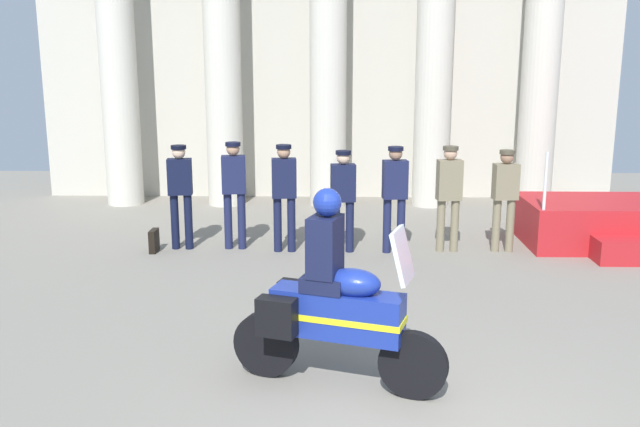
% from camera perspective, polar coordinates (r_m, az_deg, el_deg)
% --- Properties ---
extents(colonnade_backdrop, '(12.43, 1.60, 7.63)m').
position_cam_1_polar(colonnade_backdrop, '(15.07, 0.69, 15.89)').
color(colonnade_backdrop, beige).
rests_on(colonnade_backdrop, ground_plane).
extents(reviewing_stand, '(3.54, 2.11, 1.64)m').
position_cam_1_polar(reviewing_stand, '(12.61, 24.16, -0.84)').
color(reviewing_stand, '#B21E23').
rests_on(reviewing_stand, ground_plane).
extents(officer_in_row_0, '(0.40, 0.26, 1.69)m').
position_cam_1_polar(officer_in_row_0, '(11.42, -11.28, 2.02)').
color(officer_in_row_0, black).
rests_on(officer_in_row_0, ground_plane).
extents(officer_in_row_1, '(0.40, 0.26, 1.73)m').
position_cam_1_polar(officer_in_row_1, '(11.29, -7.00, 2.20)').
color(officer_in_row_1, '#191E42').
rests_on(officer_in_row_1, ground_plane).
extents(officer_in_row_2, '(0.40, 0.26, 1.71)m').
position_cam_1_polar(officer_in_row_2, '(11.05, -2.93, 1.98)').
color(officer_in_row_2, '#141938').
rests_on(officer_in_row_2, ground_plane).
extents(officer_in_row_3, '(0.40, 0.26, 1.63)m').
position_cam_1_polar(officer_in_row_3, '(11.03, 1.88, 1.69)').
color(officer_in_row_3, '#141938').
rests_on(officer_in_row_3, ground_plane).
extents(officer_in_row_4, '(0.40, 0.26, 1.69)m').
position_cam_1_polar(officer_in_row_4, '(11.04, 6.09, 1.85)').
color(officer_in_row_4, '#191E42').
rests_on(officer_in_row_4, ground_plane).
extents(officer_in_row_5, '(0.40, 0.26, 1.69)m').
position_cam_1_polar(officer_in_row_5, '(11.23, 10.44, 1.88)').
color(officer_in_row_5, '#7A7056').
rests_on(officer_in_row_5, ground_plane).
extents(officer_in_row_6, '(0.40, 0.26, 1.63)m').
position_cam_1_polar(officer_in_row_6, '(11.42, 14.80, 1.68)').
color(officer_in_row_6, '#7A7056').
rests_on(officer_in_row_6, ground_plane).
extents(motorcycle_with_rider, '(2.02, 0.94, 1.90)m').
position_cam_1_polar(motorcycle_with_rider, '(6.57, 0.82, -7.47)').
color(motorcycle_with_rider, black).
rests_on(motorcycle_with_rider, ground_plane).
extents(briefcase_on_ground, '(0.10, 0.32, 0.36)m').
position_cam_1_polar(briefcase_on_ground, '(11.50, -13.33, -2.17)').
color(briefcase_on_ground, black).
rests_on(briefcase_on_ground, ground_plane).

